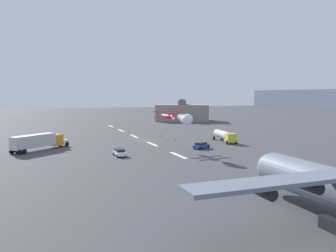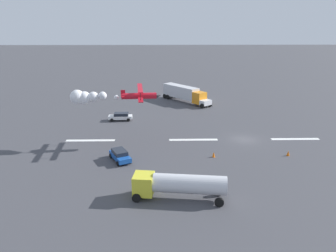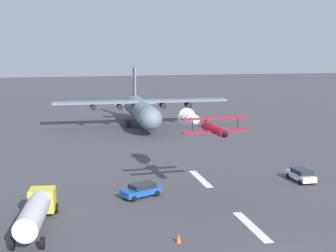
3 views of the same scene
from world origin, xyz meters
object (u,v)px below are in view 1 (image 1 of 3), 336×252
Objects in this scene: followme_car_yellow at (120,152)px; airport_staff_sedan at (201,145)px; traffic_cone_near at (160,135)px; semi_truck_orange at (39,141)px; fuel_tanker_truck at (224,135)px; traffic_cone_far at (176,140)px; stunt_biplane_red at (181,118)px.

airport_staff_sedan is (-2.15, 20.03, -0.00)m from followme_car_yellow.
airport_staff_sedan is 6.34× the size of traffic_cone_near.
semi_truck_orange reaches higher than airport_staff_sedan.
semi_truck_orange is 37.30m from airport_staff_sedan.
fuel_tanker_truck is at bearing 36.15° from traffic_cone_near.
traffic_cone_near is (-12.80, 34.19, -1.75)m from semi_truck_orange.
traffic_cone_far is at bearing -175.89° from airport_staff_sedan.
traffic_cone_near is at bearing -178.31° from traffic_cone_far.
semi_truck_orange reaches higher than traffic_cone_far.
fuel_tanker_truck reaches higher than traffic_cone_near.
fuel_tanker_truck is 20.65m from traffic_cone_near.
stunt_biplane_red is 18.59× the size of traffic_cone_near.
stunt_biplane_red is 1.08× the size of semi_truck_orange.
traffic_cone_far is (-15.49, 19.07, -0.44)m from followme_car_yellow.
stunt_biplane_red is 22.18m from fuel_tanker_truck.
traffic_cone_far is (-5.70, -11.83, -1.38)m from fuel_tanker_truck.
stunt_biplane_red is at bearing -56.75° from fuel_tanker_truck.
traffic_cone_far is at bearing 160.84° from stunt_biplane_red.
semi_truck_orange is 17.23× the size of traffic_cone_near.
traffic_cone_far is (-17.42, 6.06, -7.25)m from stunt_biplane_red.
airport_staff_sedan is 24.31m from traffic_cone_near.
fuel_tanker_truck is 13.87× the size of traffic_cone_near.
followme_car_yellow is at bearing -50.92° from traffic_cone_far.
semi_truck_orange is 34.61m from traffic_cone_far.
traffic_cone_near is (-16.63, -12.15, -1.38)m from fuel_tanker_truck.
traffic_cone_near is at bearing -143.85° from fuel_tanker_truck.
followme_car_yellow reaches higher than traffic_cone_far.
traffic_cone_near is at bearing 144.64° from followme_car_yellow.
fuel_tanker_truck is 2.26× the size of followme_car_yellow.
stunt_biplane_red is 10.60m from airport_staff_sedan.
semi_truck_orange is (-15.56, -28.46, -5.50)m from stunt_biplane_red.
traffic_cone_far is at bearing 1.69° from traffic_cone_near.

